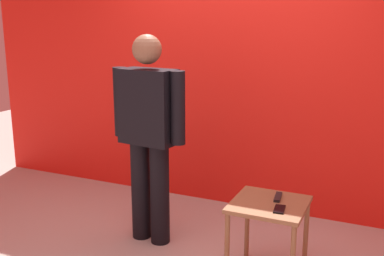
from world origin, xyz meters
name	(u,v)px	position (x,y,z in m)	size (l,w,h in m)	color
back_wall_red	(235,74)	(0.00, 1.50, 1.33)	(5.91, 0.12, 2.67)	red
standing_person	(149,129)	(-0.35, 0.40, 0.98)	(0.69, 0.28, 1.75)	black
side_table	(269,215)	(0.73, 0.21, 0.50)	(0.52, 0.52, 0.59)	olive
cell_phone	(279,209)	(0.82, 0.11, 0.60)	(0.07, 0.14, 0.01)	black
tv_remote	(278,197)	(0.76, 0.31, 0.60)	(0.04, 0.17, 0.02)	black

